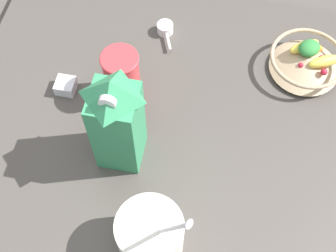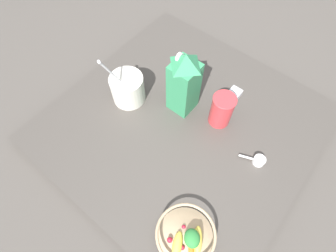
{
  "view_description": "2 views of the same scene",
  "coord_description": "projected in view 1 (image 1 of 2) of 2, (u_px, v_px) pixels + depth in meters",
  "views": [
    {
      "loc": [
        0.13,
        -0.49,
        1.02
      ],
      "look_at": [
        0.03,
        -0.01,
        0.13
      ],
      "focal_mm": 50.0,
      "sensor_mm": 36.0,
      "label": 1
    },
    {
      "loc": [
        0.45,
        0.29,
        0.94
      ],
      "look_at": [
        0.09,
        -0.0,
        0.14
      ],
      "focal_mm": 28.0,
      "sensor_mm": 36.0,
      "label": 2
    }
  ],
  "objects": [
    {
      "name": "fruit_bowl",
      "position": [
        307.0,
        61.0,
        1.16
      ],
      "size": [
        0.19,
        0.19,
        0.08
      ],
      "color": "tan",
      "rests_on": "countertop"
    },
    {
      "name": "drinking_cup",
      "position": [
        122.0,
        76.0,
        1.09
      ],
      "size": [
        0.09,
        0.09,
        0.14
      ],
      "color": "#DB383D",
      "rests_on": "countertop"
    },
    {
      "name": "measuring_scoop",
      "position": [
        165.0,
        29.0,
        1.23
      ],
      "size": [
        0.05,
        0.09,
        0.03
      ],
      "color": "white",
      "rests_on": "countertop"
    },
    {
      "name": "ground_plane",
      "position": [
        155.0,
        147.0,
        1.14
      ],
      "size": [
        6.0,
        6.0,
        0.0
      ],
      "primitive_type": "plane",
      "color": "#4C4742"
    },
    {
      "name": "countertop",
      "position": [
        155.0,
        142.0,
        1.11
      ],
      "size": [
        0.96,
        0.96,
        0.05
      ],
      "color": "#47423D",
      "rests_on": "ground_plane"
    },
    {
      "name": "yogurt_tub",
      "position": [
        150.0,
        234.0,
        0.91
      ],
      "size": [
        0.15,
        0.13,
        0.26
      ],
      "color": "silver",
      "rests_on": "countertop"
    },
    {
      "name": "spice_jar",
      "position": [
        66.0,
        86.0,
        1.15
      ],
      "size": [
        0.05,
        0.05,
        0.03
      ],
      "color": "silver",
      "rests_on": "countertop"
    },
    {
      "name": "milk_carton",
      "position": [
        117.0,
        121.0,
        0.95
      ],
      "size": [
        0.09,
        0.09,
        0.28
      ],
      "color": "#338C59",
      "rests_on": "countertop"
    }
  ]
}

